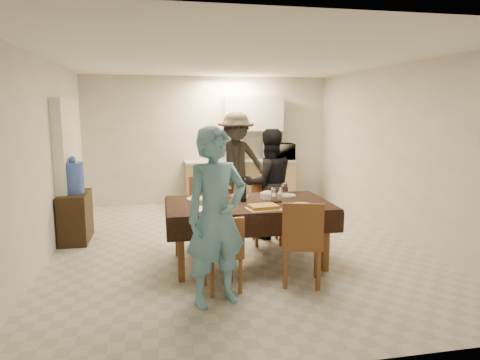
% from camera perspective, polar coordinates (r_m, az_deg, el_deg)
% --- Properties ---
extents(floor, '(5.00, 6.00, 0.02)m').
position_cam_1_polar(floor, '(6.21, -0.60, -8.76)').
color(floor, '#B4B5AF').
rests_on(floor, ground).
extents(ceiling, '(5.00, 6.00, 0.02)m').
position_cam_1_polar(ceiling, '(5.94, -0.65, 15.81)').
color(ceiling, white).
rests_on(ceiling, wall_back).
extents(wall_back, '(5.00, 0.02, 2.60)m').
position_cam_1_polar(wall_back, '(8.89, -4.21, 5.28)').
color(wall_back, silver).
rests_on(wall_back, floor).
extents(wall_front, '(5.00, 0.02, 2.60)m').
position_cam_1_polar(wall_front, '(3.07, 9.76, -2.73)').
color(wall_front, silver).
rests_on(wall_front, floor).
extents(wall_left, '(0.02, 6.00, 2.60)m').
position_cam_1_polar(wall_left, '(6.01, -24.80, 2.44)').
color(wall_left, silver).
rests_on(wall_left, floor).
extents(wall_right, '(0.02, 6.00, 2.60)m').
position_cam_1_polar(wall_right, '(6.85, 20.43, 3.48)').
color(wall_right, silver).
rests_on(wall_right, floor).
extents(stub_partition, '(0.15, 1.40, 2.10)m').
position_cam_1_polar(stub_partition, '(7.18, -21.85, 1.63)').
color(stub_partition, white).
rests_on(stub_partition, floor).
extents(kitchen_base_cabinet, '(2.20, 0.60, 0.86)m').
position_cam_1_polar(kitchen_base_cabinet, '(8.78, 0.01, -0.47)').
color(kitchen_base_cabinet, tan).
rests_on(kitchen_base_cabinet, floor).
extents(kitchen_worktop, '(2.24, 0.64, 0.05)m').
position_cam_1_polar(kitchen_worktop, '(8.71, 0.01, 2.48)').
color(kitchen_worktop, '#9E9D99').
rests_on(kitchen_worktop, kitchen_base_cabinet).
extents(upper_cabinet, '(1.20, 0.34, 0.70)m').
position_cam_1_polar(upper_cabinet, '(8.85, 1.76, 8.85)').
color(upper_cabinet, silver).
rests_on(upper_cabinet, wall_back).
extents(dining_table, '(2.04, 1.20, 0.79)m').
position_cam_1_polar(dining_table, '(5.36, 1.09, -3.37)').
color(dining_table, black).
rests_on(dining_table, floor).
extents(chair_near_left, '(0.43, 0.43, 0.45)m').
position_cam_1_polar(chair_near_left, '(4.55, -2.27, -8.85)').
color(chair_near_left, brown).
rests_on(chair_near_left, floor).
extents(chair_near_right, '(0.55, 0.56, 0.52)m').
position_cam_1_polar(chair_near_right, '(4.74, 8.65, -7.25)').
color(chair_near_right, brown).
rests_on(chair_near_right, floor).
extents(chair_far_left, '(0.48, 0.48, 0.53)m').
position_cam_1_polar(chair_far_left, '(5.95, -4.52, -3.58)').
color(chair_far_left, brown).
rests_on(chair_far_left, floor).
extents(chair_far_right, '(0.47, 0.47, 0.51)m').
position_cam_1_polar(chair_far_right, '(6.13, 3.88, -3.46)').
color(chair_far_right, brown).
rests_on(chair_far_right, floor).
extents(console, '(0.39, 0.78, 0.72)m').
position_cam_1_polar(console, '(6.82, -21.06, -4.60)').
color(console, black).
rests_on(console, floor).
extents(water_jug, '(0.30, 0.30, 0.46)m').
position_cam_1_polar(water_jug, '(6.70, -21.35, 0.31)').
color(water_jug, '#4066CF').
rests_on(water_jug, console).
extents(wine_bottle, '(0.08, 0.08, 0.31)m').
position_cam_1_polar(wine_bottle, '(5.35, 0.46, -1.25)').
color(wine_bottle, black).
rests_on(wine_bottle, dining_table).
extents(water_pitcher, '(0.13, 0.13, 0.20)m').
position_cam_1_polar(water_pitcher, '(5.37, 4.86, -1.90)').
color(water_pitcher, white).
rests_on(water_pitcher, dining_table).
extents(savoury_tart, '(0.41, 0.33, 0.05)m').
position_cam_1_polar(savoury_tart, '(5.01, 3.14, -3.59)').
color(savoury_tart, '#AE8733').
rests_on(savoury_tart, dining_table).
extents(salad_bowl, '(0.19, 0.19, 0.08)m').
position_cam_1_polar(salad_bowl, '(5.58, 3.71, -2.09)').
color(salad_bowl, silver).
rests_on(salad_bowl, dining_table).
extents(mushroom_dish, '(0.20, 0.20, 0.04)m').
position_cam_1_polar(mushroom_dish, '(5.60, -0.02, -2.23)').
color(mushroom_dish, silver).
rests_on(mushroom_dish, dining_table).
extents(wine_glass_a, '(0.09, 0.09, 0.21)m').
position_cam_1_polar(wine_glass_a, '(5.00, -4.47, -2.69)').
color(wine_glass_a, white).
rests_on(wine_glass_a, dining_table).
extents(wine_glass_b, '(0.09, 0.09, 0.19)m').
position_cam_1_polar(wine_glass_b, '(5.70, 5.96, -1.27)').
color(wine_glass_b, white).
rests_on(wine_glass_b, dining_table).
extents(wine_glass_c, '(0.08, 0.08, 0.18)m').
position_cam_1_polar(wine_glass_c, '(5.58, -1.57, -1.52)').
color(wine_glass_c, white).
rests_on(wine_glass_c, dining_table).
extents(plate_near_left, '(0.28, 0.28, 0.02)m').
position_cam_1_polar(plate_near_left, '(4.96, -4.96, -3.91)').
color(plate_near_left, silver).
rests_on(plate_near_left, dining_table).
extents(plate_near_right, '(0.25, 0.25, 0.01)m').
position_cam_1_polar(plate_near_right, '(5.23, 8.25, -3.30)').
color(plate_near_right, silver).
rests_on(plate_near_right, dining_table).
extents(plate_far_left, '(0.28, 0.28, 0.02)m').
position_cam_1_polar(plate_far_left, '(5.55, -5.65, -2.50)').
color(plate_far_left, silver).
rests_on(plate_far_left, dining_table).
extents(plate_far_right, '(0.23, 0.23, 0.01)m').
position_cam_1_polar(plate_far_right, '(5.78, 6.27, -2.03)').
color(plate_far_right, silver).
rests_on(plate_far_right, dining_table).
extents(microwave, '(0.60, 0.40, 0.33)m').
position_cam_1_polar(microwave, '(8.89, 5.21, 3.81)').
color(microwave, silver).
rests_on(microwave, kitchen_worktop).
extents(person_near, '(0.75, 0.61, 1.78)m').
position_cam_1_polar(person_near, '(4.22, -3.18, -4.95)').
color(person_near, '#5E98B5').
rests_on(person_near, floor).
extents(person_far, '(0.86, 0.70, 1.65)m').
position_cam_1_polar(person_far, '(6.47, 3.86, -0.49)').
color(person_far, black).
rests_on(person_far, floor).
extents(person_kitchen, '(1.22, 0.70, 1.89)m').
position_cam_1_polar(person_kitchen, '(8.24, -0.51, 2.48)').
color(person_kitchen, black).
rests_on(person_kitchen, floor).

